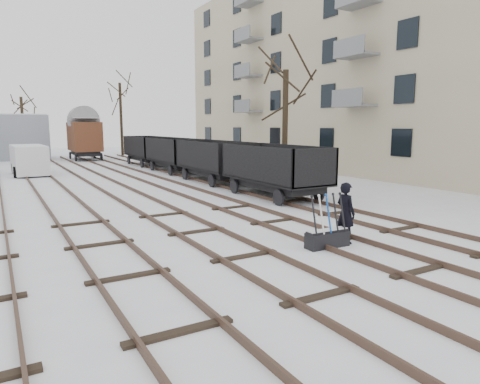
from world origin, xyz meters
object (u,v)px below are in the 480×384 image
object	(u,v)px
freight_wagon_a	(274,178)
box_van_wagon	(84,136)
panel_van	(29,159)
ground_frame	(327,237)
worker	(346,213)

from	to	relation	value
freight_wagon_a	box_van_wagon	distance (m)	28.19
box_van_wagon	panel_van	bearing A→B (deg)	-115.40
ground_frame	box_van_wagon	distance (m)	35.73
freight_wagon_a	panel_van	xyz separation A→B (m)	(-9.35, 16.15, 0.12)
panel_van	ground_frame	bearing A→B (deg)	-78.53
freight_wagon_a	box_van_wagon	world-z (taller)	box_van_wagon
freight_wagon_a	panel_van	size ratio (longest dim) A/B	1.28
worker	box_van_wagon	world-z (taller)	box_van_wagon
ground_frame	panel_van	world-z (taller)	panel_van
ground_frame	panel_van	xyz separation A→B (m)	(-5.84, 23.89, 0.78)
box_van_wagon	worker	bearing A→B (deg)	-87.90
ground_frame	worker	distance (m)	0.97
panel_van	box_van_wagon	bearing A→B (deg)	61.50
box_van_wagon	panel_van	world-z (taller)	box_van_wagon
worker	box_van_wagon	bearing A→B (deg)	-1.20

